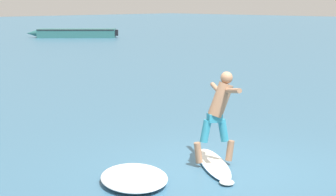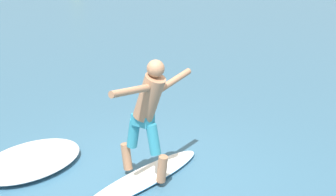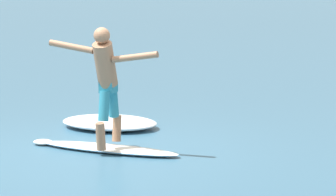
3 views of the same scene
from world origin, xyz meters
name	(u,v)px [view 2 (image 2 of 3)]	position (x,y,z in m)	size (l,w,h in m)	color
ground_plane	(143,186)	(0.00, 0.00, 0.00)	(200.00, 200.00, 0.00)	#366583
surfboard	(142,179)	(-0.02, 0.14, 0.04)	(1.77, 2.10, 0.22)	white
surfer	(148,110)	(0.08, 0.12, 1.11)	(1.02, 1.43, 1.74)	#9C7052
wave_foam_at_tail	(31,160)	(-1.75, 0.50, 0.09)	(1.89, 2.01, 0.19)	white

